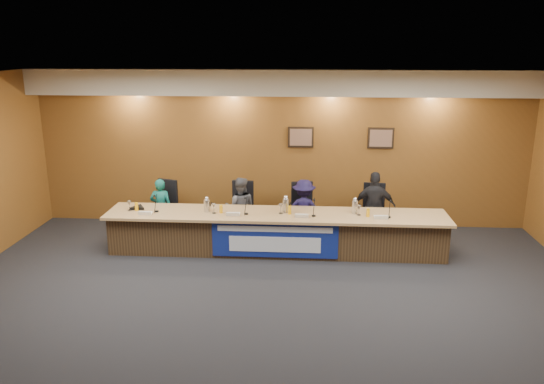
{
  "coord_description": "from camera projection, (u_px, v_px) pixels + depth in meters",
  "views": [
    {
      "loc": [
        0.54,
        -6.65,
        3.68
      ],
      "look_at": [
        -0.09,
        2.58,
        1.08
      ],
      "focal_mm": 35.0,
      "sensor_mm": 36.0,
      "label": 1
    }
  ],
  "objects": [
    {
      "name": "juice_glass_b",
      "position": [
        221.0,
        209.0,
        9.46
      ],
      "size": [
        0.06,
        0.06,
        0.15
      ],
      "primitive_type": "cylinder",
      "color": "#F8AD0E",
      "rests_on": "dais_top"
    },
    {
      "name": "banner",
      "position": [
        275.0,
        240.0,
        9.22
      ],
      "size": [
        2.2,
        0.02,
        0.65
      ],
      "primitive_type": "cube",
      "color": "navy",
      "rests_on": "dais_body"
    },
    {
      "name": "office_chair_b",
      "position": [
        241.0,
        213.0,
        10.37
      ],
      "size": [
        0.51,
        0.51,
        0.08
      ],
      "primitive_type": "cube",
      "rotation": [
        0.0,
        0.0,
        -0.07
      ],
      "color": "black",
      "rests_on": "floor"
    },
    {
      "name": "water_glass_c",
      "position": [
        281.0,
        209.0,
        9.42
      ],
      "size": [
        0.08,
        0.08,
        0.18
      ],
      "primitive_type": "cylinder",
      "color": "silver",
      "rests_on": "dais_top"
    },
    {
      "name": "microphone_d",
      "position": [
        389.0,
        217.0,
        9.23
      ],
      "size": [
        0.07,
        0.07,
        0.02
      ],
      "primitive_type": "cylinder",
      "color": "black",
      "rests_on": "dais_top"
    },
    {
      "name": "microphone_b",
      "position": [
        246.0,
        214.0,
        9.41
      ],
      "size": [
        0.07,
        0.07,
        0.02
      ],
      "primitive_type": "cylinder",
      "color": "black",
      "rests_on": "dais_top"
    },
    {
      "name": "microphone_a",
      "position": [
        157.0,
        211.0,
        9.54
      ],
      "size": [
        0.07,
        0.07,
        0.02
      ],
      "primitive_type": "cylinder",
      "color": "black",
      "rests_on": "dais_top"
    },
    {
      "name": "microphone_c",
      "position": [
        314.0,
        216.0,
        9.3
      ],
      "size": [
        0.07,
        0.07,
        0.02
      ],
      "primitive_type": "cylinder",
      "color": "black",
      "rests_on": "dais_top"
    },
    {
      "name": "juice_glass_c",
      "position": [
        290.0,
        210.0,
        9.4
      ],
      "size": [
        0.06,
        0.06,
        0.15
      ],
      "primitive_type": "cylinder",
      "color": "#F8AD0E",
      "rests_on": "dais_top"
    },
    {
      "name": "nameplate_c",
      "position": [
        302.0,
        216.0,
        9.2
      ],
      "size": [
        0.24,
        0.08,
        0.1
      ],
      "primitive_type": "cube",
      "rotation": [
        0.31,
        0.0,
        0.0
      ],
      "color": "white",
      "rests_on": "dais_top"
    },
    {
      "name": "panelist_a",
      "position": [
        161.0,
        208.0,
        10.35
      ],
      "size": [
        0.43,
        0.29,
        1.16
      ],
      "primitive_type": "imported",
      "rotation": [
        0.0,
        0.0,
        3.17
      ],
      "color": "#125C51",
      "rests_on": "floor"
    },
    {
      "name": "banner_text_upper",
      "position": [
        275.0,
        229.0,
        9.15
      ],
      "size": [
        2.0,
        0.01,
        0.1
      ],
      "primitive_type": "cube",
      "color": "silver",
      "rests_on": "banner"
    },
    {
      "name": "panelist_d",
      "position": [
        374.0,
        207.0,
        10.05
      ],
      "size": [
        0.83,
        0.41,
        1.37
      ],
      "primitive_type": "imported",
      "rotation": [
        0.0,
        0.0,
        3.04
      ],
      "color": "black",
      "rests_on": "floor"
    },
    {
      "name": "wall_photo_left",
      "position": [
        301.0,
        137.0,
        10.7
      ],
      "size": [
        0.52,
        0.04,
        0.42
      ],
      "primitive_type": "cube",
      "color": "black",
      "rests_on": "wall_back"
    },
    {
      "name": "soffit",
      "position": [
        281.0,
        82.0,
        10.22
      ],
      "size": [
        10.0,
        0.5,
        0.5
      ],
      "primitive_type": "cube",
      "color": "beige",
      "rests_on": "wall_back"
    },
    {
      "name": "juice_glass_d",
      "position": [
        368.0,
        213.0,
        9.26
      ],
      "size": [
        0.06,
        0.06,
        0.15
      ],
      "primitive_type": "cylinder",
      "color": "#F8AD0E",
      "rests_on": "dais_top"
    },
    {
      "name": "water_glass_b",
      "position": [
        214.0,
        209.0,
        9.44
      ],
      "size": [
        0.08,
        0.08,
        0.18
      ],
      "primitive_type": "cylinder",
      "color": "silver",
      "rests_on": "dais_top"
    },
    {
      "name": "nameplate_b",
      "position": [
        233.0,
        214.0,
        9.28
      ],
      "size": [
        0.24,
        0.08,
        0.1
      ],
      "primitive_type": "cube",
      "rotation": [
        0.31,
        0.0,
        0.0
      ],
      "color": "white",
      "rests_on": "dais_top"
    },
    {
      "name": "office_chair_a",
      "position": [
        163.0,
        211.0,
        10.47
      ],
      "size": [
        0.61,
        0.61,
        0.08
      ],
      "primitive_type": "cube",
      "rotation": [
        0.0,
        0.0,
        -0.33
      ],
      "color": "black",
      "rests_on": "floor"
    },
    {
      "name": "panelist_b",
      "position": [
        240.0,
        208.0,
        10.24
      ],
      "size": [
        0.6,
        0.48,
        1.22
      ],
      "primitive_type": "imported",
      "rotation": [
        0.0,
        0.0,
        3.17
      ],
      "color": "#4D4D53",
      "rests_on": "floor"
    },
    {
      "name": "wall_back",
      "position": [
        281.0,
        149.0,
        10.82
      ],
      "size": [
        10.0,
        0.04,
        3.2
      ],
      "primitive_type": "cube",
      "color": "brown",
      "rests_on": "floor"
    },
    {
      "name": "wall_photo_right",
      "position": [
        381.0,
        138.0,
        10.6
      ],
      "size": [
        0.52,
        0.04,
        0.42
      ],
      "primitive_type": "cube",
      "color": "black",
      "rests_on": "wall_back"
    },
    {
      "name": "dais_body",
      "position": [
        276.0,
        233.0,
        9.63
      ],
      "size": [
        6.0,
        0.8,
        0.7
      ],
      "primitive_type": "cube",
      "color": "#422E1A",
      "rests_on": "floor"
    },
    {
      "name": "nameplate_d",
      "position": [
        381.0,
        217.0,
        9.12
      ],
      "size": [
        0.24,
        0.08,
        0.1
      ],
      "primitive_type": "cube",
      "rotation": [
        0.31,
        0.0,
        0.0
      ],
      "color": "white",
      "rests_on": "dais_top"
    },
    {
      "name": "juice_glass_a",
      "position": [
        137.0,
        207.0,
        9.6
      ],
      "size": [
        0.06,
        0.06,
        0.15
      ],
      "primitive_type": "cylinder",
      "color": "#F8AD0E",
      "rests_on": "dais_top"
    },
    {
      "name": "nameplate_a",
      "position": [
        145.0,
        213.0,
        9.34
      ],
      "size": [
        0.24,
        0.08,
        0.1
      ],
      "primitive_type": "cube",
      "rotation": [
        0.31,
        0.0,
        0.0
      ],
      "color": "white",
      "rests_on": "dais_top"
    },
    {
      "name": "dais_top",
      "position": [
        276.0,
        215.0,
        9.48
      ],
      "size": [
        6.1,
        0.95,
        0.05
      ],
      "primitive_type": "cube",
      "color": "#A9804F",
      "rests_on": "dais_body"
    },
    {
      "name": "carafe_right",
      "position": [
        355.0,
        207.0,
        9.42
      ],
      "size": [
        0.11,
        0.11,
        0.24
      ],
      "primitive_type": "cylinder",
      "color": "silver",
      "rests_on": "dais_top"
    },
    {
      "name": "office_chair_d",
      "position": [
        373.0,
        216.0,
        10.2
      ],
      "size": [
        0.53,
        0.53,
        0.08
      ],
      "primitive_type": "cube",
      "rotation": [
        0.0,
        0.0,
        -0.1
      ],
      "color": "black",
      "rests_on": "floor"
    },
    {
      "name": "water_glass_d",
      "position": [
        359.0,
        210.0,
        9.34
      ],
      "size": [
        0.08,
        0.08,
        0.18
      ],
      "primitive_type": "cylinder",
      "color": "silver",
      "rests_on": "dais_top"
    },
    {
      "name": "speakerphone",
      "position": [
        138.0,
        208.0,
        9.71
      ],
      "size": [
        0.32,
        0.32,
        0.05
      ],
      "primitive_type": "cylinder",
      "color": "black",
      "rests_on": "dais_top"
    },
    {
      "name": "banner_text_lower",
      "position": [
        275.0,
        244.0,
        9.23
      ],
      "size": [
        1.6,
        0.01,
        0.28
      ],
      "primitive_type": "cube",
      "color": "silver",
      "rests_on": "banner"
    },
    {
      "name": "panelist_c",
      "position": [
        304.0,
        210.0,
        10.16
      ],
      "size": [
        0.78,
        0.46,
        1.19
      ],
      "primitive_type": "imported",
      "rotation": [
        0.0,
        0.0,
        3.12
      ],
      "color": "black",
      "rests_on": "floor"
    },
    {
      "name": "floor",
      "position": [
        266.0,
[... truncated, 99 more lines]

